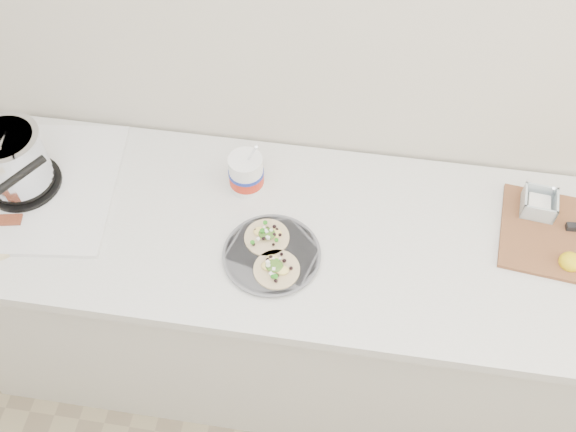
# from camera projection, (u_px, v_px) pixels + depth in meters

# --- Properties ---
(counter) EXTENTS (2.44, 0.66, 0.90)m
(counter) POSITION_uv_depth(u_px,v_px,m) (328.00, 308.00, 2.17)
(counter) COLOR silver
(counter) RESTS_ON ground
(stove) EXTENTS (0.59, 0.55, 0.26)m
(stove) POSITION_uv_depth(u_px,v_px,m) (17.00, 169.00, 1.84)
(stove) COLOR silver
(stove) RESTS_ON counter
(taco_plate) EXTENTS (0.27, 0.27, 0.04)m
(taco_plate) POSITION_uv_depth(u_px,v_px,m) (272.00, 253.00, 1.75)
(taco_plate) COLOR #5C5D64
(taco_plate) RESTS_ON counter
(tub) EXTENTS (0.10, 0.10, 0.23)m
(tub) POSITION_uv_depth(u_px,v_px,m) (247.00, 172.00, 1.85)
(tub) COLOR white
(tub) RESTS_ON counter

